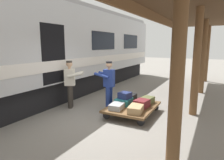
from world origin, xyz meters
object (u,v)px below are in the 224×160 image
suitcase_black_hardshell (130,98)px  porter_by_door (70,82)px  porter_in_overalls (109,84)px  suitcase_tan_vintage (136,109)px  suitcase_teal_softside (124,102)px  suitcase_navy_fabric (125,95)px  suitcase_olive_duffel (147,100)px  train_car (24,50)px  suitcase_maroon_trunk (142,104)px  luggage_cart (132,107)px  suitcase_gray_aluminum (117,106)px

suitcase_black_hardshell → porter_by_door: (1.96, 0.85, 0.52)m
porter_in_overalls → porter_by_door: same height
suitcase_tan_vintage → suitcase_teal_softside: bearing=-39.5°
suitcase_navy_fabric → porter_by_door: porter_by_door is taller
suitcase_olive_duffel → porter_in_overalls: size_ratio=0.32×
train_car → suitcase_teal_softside: 4.19m
train_car → porter_in_overalls: (-3.12, -0.89, -1.14)m
suitcase_teal_softside → suitcase_navy_fabric: suitcase_navy_fabric is taller
suitcase_olive_duffel → suitcase_navy_fabric: 0.80m
suitcase_maroon_trunk → suitcase_olive_duffel: 0.52m
train_car → porter_in_overalls: 3.43m
luggage_cart → suitcase_gray_aluminum: bearing=58.8°
suitcase_tan_vintage → luggage_cart: bearing=-58.8°
luggage_cart → suitcase_navy_fabric: bearing=-7.5°
luggage_cart → suitcase_maroon_trunk: 0.35m
suitcase_gray_aluminum → porter_by_door: 2.04m
train_car → suitcase_navy_fabric: train_car is taller
luggage_cart → porter_by_door: bearing=8.2°
suitcase_maroon_trunk → suitcase_teal_softside: (0.63, 0.00, -0.02)m
suitcase_black_hardshell → suitcase_tan_vintage: bearing=121.2°
suitcase_tan_vintage → suitcase_gray_aluminum: (0.63, 0.00, -0.01)m
suitcase_teal_softside → suitcase_tan_vintage: bearing=140.5°
suitcase_gray_aluminum → porter_in_overalls: size_ratio=0.32×
suitcase_black_hardshell → porter_by_door: porter_by_door is taller
suitcase_maroon_trunk → suitcase_navy_fabric: (0.61, -0.04, 0.19)m
suitcase_olive_duffel → porter_in_overalls: 1.44m
train_car → suitcase_navy_fabric: (-3.79, -0.79, -1.46)m
suitcase_tan_vintage → porter_in_overalls: bearing=-26.9°
suitcase_gray_aluminum → porter_in_overalls: (0.65, -0.65, 0.55)m
suitcase_tan_vintage → train_car: bearing=3.1°
suitcase_teal_softside → suitcase_gray_aluminum: bearing=90.0°
train_car → suitcase_gray_aluminum: train_car is taller
train_car → suitcase_navy_fabric: bearing=-168.2°
suitcase_tan_vintage → porter_by_door: porter_by_door is taller
porter_in_overalls → porter_by_door: 1.39m
suitcase_teal_softside → suitcase_gray_aluminum: suitcase_teal_softside is taller
train_car → suitcase_gray_aluminum: size_ratio=36.02×
train_car → suitcase_black_hardshell: train_car is taller
suitcase_tan_vintage → porter_in_overalls: (1.28, -0.65, 0.53)m
train_car → suitcase_tan_vintage: size_ratio=31.48×
suitcase_black_hardshell → porter_by_door: 2.20m
porter_in_overalls → suitcase_navy_fabric: bearing=172.1°
suitcase_teal_softside → porter_by_door: (1.96, 0.33, 0.53)m
suitcase_navy_fabric → suitcase_teal_softside: bearing=61.7°
train_car → porter_by_door: (-1.81, -0.43, -1.14)m
suitcase_tan_vintage → porter_by_door: size_ratio=0.36×
suitcase_maroon_trunk → suitcase_olive_duffel: (0.00, -0.52, -0.02)m
luggage_cart → suitcase_olive_duffel: 0.62m
suitcase_teal_softside → suitcase_olive_duffel: 0.81m
suitcase_olive_duffel → porter_in_overalls: (1.28, 0.39, 0.53)m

